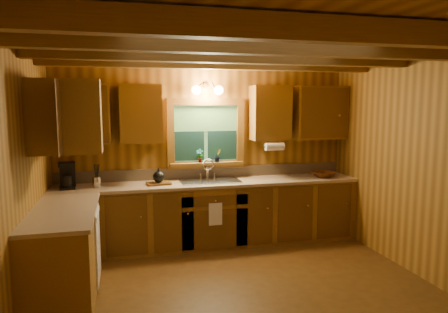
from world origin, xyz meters
name	(u,v)px	position (x,y,z in m)	size (l,w,h in m)	color
room	(243,171)	(0.00, 0.00, 1.30)	(4.20, 4.20, 4.20)	#533614
ceiling_beams	(244,50)	(0.00, 0.00, 2.49)	(4.20, 2.54, 0.18)	brown
base_cabinets	(178,223)	(-0.49, 1.28, 0.43)	(4.20, 2.22, 0.86)	brown
countertop	(179,189)	(-0.48, 1.29, 0.88)	(4.20, 2.24, 0.04)	tan
backsplash	(206,172)	(0.00, 1.89, 0.98)	(4.20, 0.02, 0.16)	tan
dishwasher_panel	(98,244)	(-1.47, 0.68, 0.43)	(0.02, 0.60, 0.80)	white
upper_cabinets	(170,114)	(-0.56, 1.42, 1.84)	(4.19, 1.77, 0.78)	brown
window	(206,135)	(0.00, 1.87, 1.53)	(1.12, 0.08, 1.00)	brown
window_sill	(207,164)	(0.00, 1.82, 1.12)	(1.06, 0.14, 0.04)	brown
wall_sconce	(207,90)	(0.00, 1.75, 2.16)	(0.45, 0.21, 0.17)	black
paper_towel_roll	(274,147)	(0.92, 1.53, 1.37)	(0.11, 0.11, 0.27)	white
dish_towel	(215,214)	(0.00, 1.26, 0.52)	(0.18, 0.01, 0.30)	white
sink	(210,184)	(0.00, 1.60, 0.86)	(0.82, 0.48, 0.43)	silver
coffee_maker	(67,175)	(-1.87, 1.60, 1.06)	(0.19, 0.24, 0.33)	black
utensil_crock	(97,181)	(-1.51, 1.58, 0.97)	(0.11, 0.11, 0.30)	silver
cutting_board	(159,183)	(-0.71, 1.56, 0.91)	(0.31, 0.22, 0.03)	#583813
teakettle	(159,177)	(-0.71, 1.56, 1.00)	(0.15, 0.15, 0.19)	black
wicker_basket	(323,174)	(1.69, 1.51, 0.94)	(0.33, 0.33, 0.08)	#48230C
potted_plant_left	(200,156)	(-0.10, 1.81, 1.24)	(0.10, 0.07, 0.20)	#583813
potted_plant_right	(218,156)	(0.16, 1.80, 1.23)	(0.10, 0.08, 0.18)	#583813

